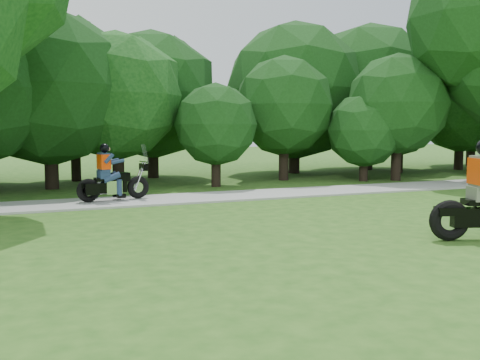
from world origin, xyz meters
TOP-DOWN VIEW (x-y plane):
  - ground at (0.00, 0.00)m, footprint 100.00×100.00m
  - walkway at (0.00, 8.00)m, footprint 60.00×2.20m
  - tree_line at (0.62, 14.34)m, footprint 39.65×11.98m
  - touring_motorcycle at (-5.39, 8.13)m, footprint 2.18×0.91m

SIDE VIEW (x-z plane):
  - ground at x=0.00m, z-range 0.00..0.00m
  - walkway at x=0.00m, z-range 0.00..0.06m
  - touring_motorcycle at x=-5.39m, z-range -0.17..1.50m
  - tree_line at x=0.62m, z-range -0.23..7.35m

